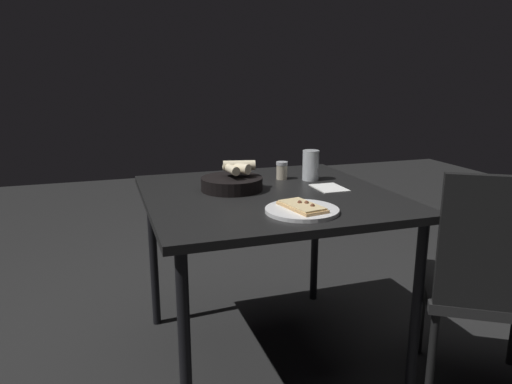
{
  "coord_description": "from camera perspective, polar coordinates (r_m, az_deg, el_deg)",
  "views": [
    {
      "loc": [
        1.77,
        -0.64,
        1.23
      ],
      "look_at": [
        0.07,
        -0.07,
        0.78
      ],
      "focal_mm": 33.08,
      "sensor_mm": 36.0,
      "label": 1
    }
  ],
  "objects": [
    {
      "name": "ground",
      "position": [
        2.24,
        1.31,
        -19.09
      ],
      "size": [
        8.0,
        8.0,
        0.0
      ],
      "primitive_type": "plane",
      "color": "black"
    },
    {
      "name": "dining_table",
      "position": [
        1.95,
        1.42,
        -1.93
      ],
      "size": [
        1.0,
        0.99,
        0.76
      ],
      "color": "black",
      "rests_on": "ground"
    },
    {
      "name": "beer_glass",
      "position": [
        2.17,
        6.62,
        3.0
      ],
      "size": [
        0.08,
        0.08,
        0.14
      ],
      "color": "silver",
      "rests_on": "dining_table"
    },
    {
      "name": "chair_near",
      "position": [
        1.94,
        26.51,
        -9.14
      ],
      "size": [
        0.61,
        0.61,
        0.91
      ],
      "color": "#242424",
      "rests_on": "ground"
    },
    {
      "name": "pizza_plate",
      "position": [
        1.67,
        5.58,
        -2.1
      ],
      "size": [
        0.26,
        0.26,
        0.04
      ],
      "color": "white",
      "rests_on": "dining_table"
    },
    {
      "name": "napkin",
      "position": [
        2.03,
        8.85,
        0.49
      ],
      "size": [
        0.16,
        0.12,
        0.0
      ],
      "color": "white",
      "rests_on": "dining_table"
    },
    {
      "name": "bread_basket",
      "position": [
        1.97,
        -2.86,
        1.27
      ],
      "size": [
        0.26,
        0.26,
        0.12
      ],
      "color": "black",
      "rests_on": "dining_table"
    },
    {
      "name": "pepper_shaker",
      "position": [
        2.18,
        3.15,
        2.5
      ],
      "size": [
        0.05,
        0.05,
        0.08
      ],
      "color": "#BFB299",
      "rests_on": "dining_table"
    }
  ]
}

